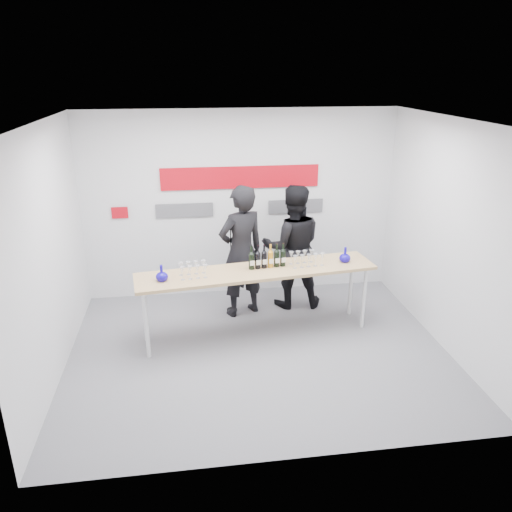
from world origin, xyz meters
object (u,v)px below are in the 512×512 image
Objects in this scene: presenter_left at (241,252)px; tasting_table at (257,275)px; presenter_right at (292,247)px; mic_stand at (232,285)px.

tasting_table is at bearing 77.98° from presenter_left.
tasting_table is at bearing 56.11° from presenter_right.
presenter_right is 1.40× the size of mic_stand.
presenter_left is 1.45× the size of mic_stand.
presenter_left reaches higher than tasting_table.
presenter_left is at bearing 94.30° from tasting_table.
presenter_right reaches higher than mic_stand.
tasting_table is 1.72× the size of presenter_right.
mic_stand is at bearing 9.31° from presenter_right.
presenter_left reaches higher than mic_stand.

